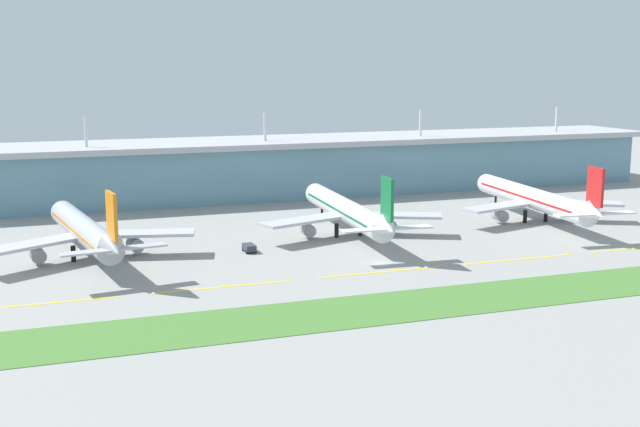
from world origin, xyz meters
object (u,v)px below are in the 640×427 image
(airliner_near, at_px, (85,231))
(pushback_tug, at_px, (249,248))
(airliner_middle, at_px, (347,211))
(airliner_far, at_px, (534,199))

(airliner_near, distance_m, pushback_tug, 37.31)
(airliner_near, bearing_deg, airliner_middle, 3.23)
(airliner_near, xyz_separation_m, airliner_far, (121.24, 3.94, 0.01))
(airliner_far, height_order, pushback_tug, airliner_far)
(airliner_middle, height_order, pushback_tug, airliner_middle)
(airliner_near, xyz_separation_m, pushback_tug, (36.43, -6.04, -5.34))
(airliner_middle, xyz_separation_m, pushback_tug, (-28.42, -9.70, -5.35))
(airliner_near, xyz_separation_m, airliner_middle, (64.85, 3.66, 0.01))
(airliner_far, relative_size, pushback_tug, 15.34)
(airliner_near, height_order, airliner_far, same)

